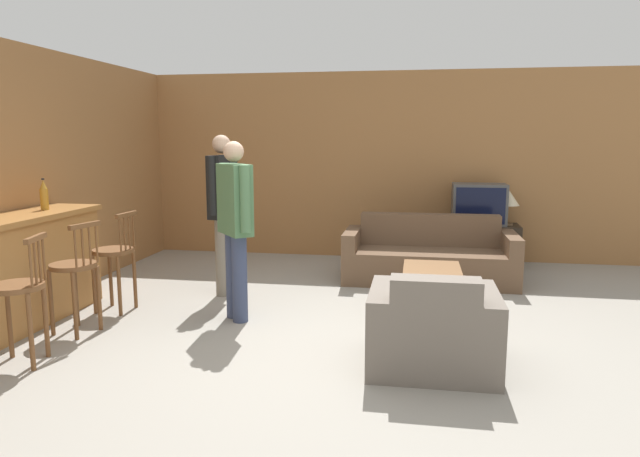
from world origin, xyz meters
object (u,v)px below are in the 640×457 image
object	(u,v)px
bar_chair_far	(115,258)
tv_unit	(477,245)
bottle	(44,195)
person_by_counter	(235,221)
coffee_table	(432,278)
bar_chair_mid	(75,274)
couch_far	(429,258)
person_by_window	(223,204)
table_lamp	(508,198)
armchair_near	(433,332)
bar_chair_near	(19,296)
tv	(479,204)

from	to	relation	value
bar_chair_far	tv_unit	xyz separation A→B (m)	(3.70, 2.68, -0.25)
tv_unit	bottle	world-z (taller)	bottle
bar_chair_far	person_by_counter	xyz separation A→B (m)	(1.25, -0.06, 0.40)
bottle	coffee_table	bearing A→B (deg)	8.70
bar_chair_mid	couch_far	size ratio (longest dim) A/B	0.49
coffee_table	person_by_window	distance (m)	2.32
table_lamp	bottle	bearing A→B (deg)	-148.99
table_lamp	bar_chair_mid	bearing A→B (deg)	-140.57
table_lamp	person_by_counter	xyz separation A→B (m)	(-2.81, -2.74, 0.02)
armchair_near	bottle	distance (m)	3.84
person_by_window	bar_chair_near	bearing A→B (deg)	-111.75
bar_chair_mid	coffee_table	size ratio (longest dim) A/B	0.93
couch_far	person_by_window	size ratio (longest dim) A/B	1.16
bar_chair_mid	tv	world-z (taller)	tv
bar_chair_near	coffee_table	distance (m)	3.55
armchair_near	bottle	xyz separation A→B (m)	(-3.65, 0.80, 0.87)
bar_chair_far	couch_far	xyz separation A→B (m)	(3.06, 1.76, -0.26)
armchair_near	tv_unit	bearing A→B (deg)	79.54
tv_unit	tv	bearing A→B (deg)	-90.00
bottle	person_by_counter	bearing A→B (deg)	2.23
bar_chair_near	table_lamp	size ratio (longest dim) A/B	2.07
bar_chair_far	armchair_near	bearing A→B (deg)	-17.14
bar_chair_near	tv	size ratio (longest dim) A/B	1.42
bar_chair_far	tv_unit	size ratio (longest dim) A/B	0.92
couch_far	table_lamp	bearing A→B (deg)	42.52
armchair_near	bar_chair_mid	bearing A→B (deg)	174.85
coffee_table	person_by_window	world-z (taller)	person_by_window
bottle	person_by_counter	xyz separation A→B (m)	(1.87, 0.07, -0.21)
coffee_table	person_by_window	xyz separation A→B (m)	(-2.21, 0.33, 0.63)
bar_chair_far	tv_unit	world-z (taller)	bar_chair_far
coffee_table	tv_unit	bearing A→B (deg)	74.07
bar_chair_far	tv_unit	bearing A→B (deg)	35.92
tv_unit	tv	world-z (taller)	tv
bar_chair_near	coffee_table	size ratio (longest dim) A/B	0.93
bar_chair_near	person_by_counter	world-z (taller)	person_by_counter
armchair_near	couch_far	bearing A→B (deg)	89.53
table_lamp	armchair_near	bearing A→B (deg)	-105.92
armchair_near	coffee_table	world-z (taller)	armchair_near
tv	bottle	bearing A→B (deg)	-146.94
bar_chair_mid	table_lamp	xyz separation A→B (m)	(4.07, 3.34, 0.38)
coffee_table	table_lamp	distance (m)	2.53
tv_unit	table_lamp	size ratio (longest dim) A/B	2.24
armchair_near	table_lamp	size ratio (longest dim) A/B	1.96
tv_unit	person_by_counter	distance (m)	3.73
bar_chair_near	bottle	distance (m)	1.51
table_lamp	bar_chair_far	bearing A→B (deg)	-146.60
tv_unit	armchair_near	bearing A→B (deg)	-100.46
bar_chair_mid	tv	size ratio (longest dim) A/B	1.42
bar_chair_mid	person_by_counter	bearing A→B (deg)	25.66
armchair_near	bar_chair_near	bearing A→B (deg)	-171.91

